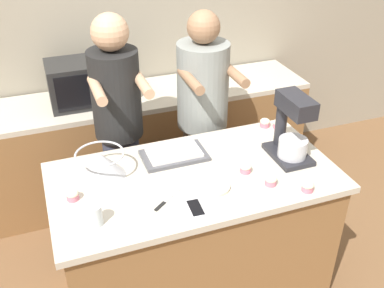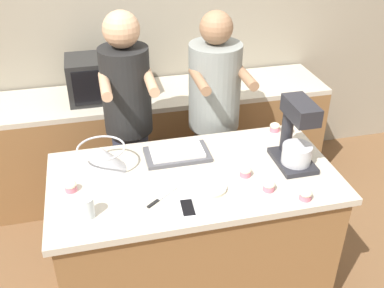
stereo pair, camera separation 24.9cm
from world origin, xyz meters
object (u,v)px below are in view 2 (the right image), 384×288
at_px(cupcake_0, 71,186).
at_px(stand_mixer, 296,137).
at_px(cupcake_1, 306,195).
at_px(person_left, 130,129).
at_px(cell_phone, 188,208).
at_px(cupcake_3, 275,127).
at_px(cupcake_2, 288,129).
at_px(person_right, 214,124).
at_px(microwave_oven, 104,78).
at_px(small_plate, 211,188).
at_px(cupcake_5, 245,171).
at_px(mixing_bowl, 102,158).
at_px(baking_tray, 177,154).
at_px(cupcake_4, 269,186).
at_px(drinking_glass, 87,207).
at_px(knife, 160,199).

bearing_deg(cupcake_0, stand_mixer, -1.25).
xyz_separation_m(cupcake_0, cupcake_1, (1.19, -0.36, 0.00)).
distance_m(person_left, stand_mixer, 1.13).
bearing_deg(cupcake_1, cupcake_0, 163.20).
height_order(cell_phone, cupcake_3, cupcake_3).
relative_size(stand_mixer, cupcake_2, 6.13).
xyz_separation_m(person_right, cupcake_2, (0.41, -0.34, 0.10)).
relative_size(person_right, microwave_oven, 3.06).
height_order(microwave_oven, small_plate, microwave_oven).
xyz_separation_m(cupcake_3, cupcake_5, (-0.36, -0.44, 0.00)).
relative_size(mixing_bowl, cupcake_3, 4.14).
xyz_separation_m(baking_tray, cupcake_4, (0.41, -0.45, 0.01)).
xyz_separation_m(cupcake_3, cupcake_4, (-0.28, -0.59, 0.00)).
xyz_separation_m(microwave_oven, cupcake_4, (0.76, -1.50, -0.08)).
bearing_deg(person_left, baking_tray, -62.02).
relative_size(microwave_oven, cupcake_1, 8.32).
height_order(drinking_glass, cupcake_0, drinking_glass).
bearing_deg(cupcake_0, person_left, 59.21).
bearing_deg(microwave_oven, cupcake_4, -62.96).
bearing_deg(cupcake_0, knife, -21.94).
distance_m(baking_tray, cupcake_2, 0.77).
distance_m(small_plate, cupcake_0, 0.76).
bearing_deg(baking_tray, cupcake_5, -40.95).
distance_m(stand_mixer, cupcake_2, 0.39).
bearing_deg(person_left, knife, -85.40).
xyz_separation_m(drinking_glass, small_plate, (0.66, 0.07, -0.05)).
distance_m(cupcake_2, cupcake_3, 0.09).
distance_m(cupcake_2, cupcake_5, 0.59).
bearing_deg(small_plate, microwave_oven, 108.15).
distance_m(person_right, cupcake_4, 0.90).
xyz_separation_m(baking_tray, cupcake_3, (0.69, 0.15, 0.01)).
height_order(mixing_bowl, microwave_oven, microwave_oven).
distance_m(person_right, cupcake_0, 1.18).
bearing_deg(stand_mixer, mixing_bowl, 170.23).
height_order(cell_phone, drinking_glass, drinking_glass).
height_order(stand_mixer, cupcake_3, stand_mixer).
distance_m(microwave_oven, knife, 1.45).
xyz_separation_m(stand_mixer, knife, (-0.82, -0.16, -0.18)).
height_order(microwave_oven, knife, microwave_oven).
height_order(baking_tray, knife, baking_tray).
height_order(microwave_oven, cupcake_2, microwave_oven).
height_order(baking_tray, cupcake_3, cupcake_3).
bearing_deg(stand_mixer, cupcake_3, 83.36).
height_order(cell_phone, cupcake_0, cupcake_0).
bearing_deg(knife, small_plate, 3.39).
bearing_deg(cupcake_2, mixing_bowl, -172.95).
relative_size(baking_tray, microwave_oven, 0.70).
relative_size(cell_phone, small_plate, 0.90).
distance_m(mixing_bowl, microwave_oven, 1.10).
relative_size(stand_mixer, small_plate, 2.48).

